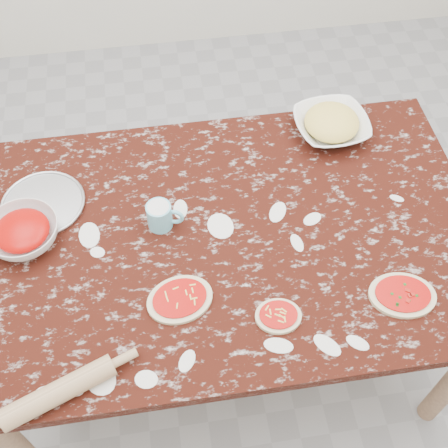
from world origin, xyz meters
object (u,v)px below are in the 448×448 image
Objects in this scene: worktable at (224,248)px; flour_mug at (161,216)px; pizza_tray at (43,204)px; rolling_pin at (58,392)px; sauce_bowl at (23,233)px; cheese_bowl at (331,126)px.

worktable is 0.24m from flour_mug.
pizza_tray is 0.64m from rolling_pin.
sauce_bowl reaches higher than rolling_pin.
pizza_tray is (-0.55, 0.20, 0.09)m from worktable.
flour_mug is (0.41, -0.01, 0.01)m from sauce_bowl.
worktable is 7.27× the size of sauce_bowl.
sauce_bowl reaches higher than pizza_tray.
pizza_tray is 0.14m from sauce_bowl.
cheese_bowl is at bearing 10.32° from pizza_tray.
worktable is 0.67m from rolling_pin.
sauce_bowl is 0.74× the size of rolling_pin.
flour_mug is (-0.19, 0.06, 0.13)m from worktable.
flour_mug reaches higher than worktable.
worktable is at bearing -18.68° from flour_mug.
cheese_bowl is at bearing 41.48° from rolling_pin.
rolling_pin reaches higher than pizza_tray.
worktable is 0.62m from sauce_bowl.
worktable is 6.15× the size of pizza_tray.
sauce_bowl reaches higher than worktable.
worktable is at bearing -139.16° from cheese_bowl.
pizza_tray is 1.00m from cheese_bowl.
sauce_bowl is at bearing -163.47° from cheese_bowl.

